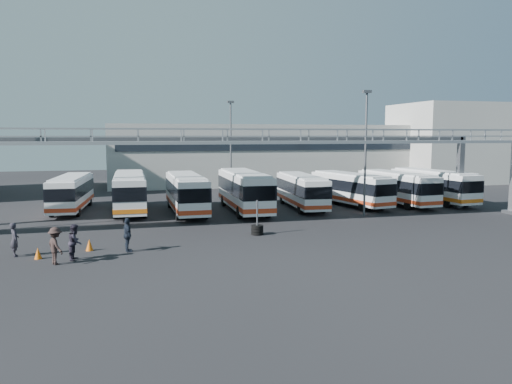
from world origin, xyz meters
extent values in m
plane|color=black|center=(0.00, 0.00, 0.00)|extent=(140.00, 140.00, 0.00)
cube|color=#969A9F|center=(0.00, 5.00, 6.10)|extent=(50.00, 1.80, 0.22)
cube|color=#969A9F|center=(0.00, 4.15, 7.05)|extent=(50.00, 0.10, 0.10)
cube|color=#969A9F|center=(0.00, 5.85, 7.05)|extent=(50.00, 0.10, 0.10)
cube|color=#4C4F54|center=(0.00, 9.00, 6.30)|extent=(45.00, 0.50, 0.35)
cube|color=#9E9E99|center=(12.00, 38.00, 4.00)|extent=(42.00, 14.00, 8.00)
cube|color=#B2B2AD|center=(38.00, 32.00, 5.50)|extent=(14.00, 12.00, 11.00)
cylinder|color=#4C4F54|center=(12.00, 7.00, 5.00)|extent=(0.18, 0.18, 10.00)
cube|color=#4C4F54|center=(12.00, 7.00, 10.10)|extent=(0.70, 0.35, 0.22)
cylinder|color=#4C4F54|center=(4.00, 22.00, 5.00)|extent=(0.18, 0.18, 10.00)
cube|color=#4C4F54|center=(4.00, 22.00, 10.10)|extent=(0.70, 0.35, 0.22)
cube|color=silver|center=(-11.51, 16.08, 1.68)|extent=(3.08, 10.28, 2.53)
cube|color=black|center=(-11.51, 16.08, 1.98)|extent=(3.15, 10.34, 1.01)
cube|color=#B33516|center=(-11.51, 16.08, 0.78)|extent=(3.14, 10.33, 0.32)
cube|color=silver|center=(-11.51, 16.08, 3.02)|extent=(2.78, 9.25, 0.15)
cylinder|color=black|center=(-12.79, 12.93, 0.46)|extent=(0.35, 0.94, 0.92)
cylinder|color=black|center=(-10.73, 12.76, 0.46)|extent=(0.35, 0.94, 0.92)
cylinder|color=black|center=(-12.28, 19.39, 0.46)|extent=(0.35, 0.94, 0.92)
cylinder|color=black|center=(-10.23, 19.23, 0.46)|extent=(0.35, 0.94, 0.92)
cube|color=silver|center=(-6.58, 14.18, 1.83)|extent=(2.64, 11.05, 2.76)
cube|color=black|center=(-6.58, 14.18, 2.15)|extent=(2.70, 11.11, 1.10)
cube|color=orange|center=(-6.58, 14.18, 0.85)|extent=(2.69, 11.10, 0.35)
cube|color=silver|center=(-6.58, 14.18, 3.29)|extent=(2.38, 9.95, 0.16)
cylinder|color=black|center=(-7.75, 10.67, 0.50)|extent=(0.31, 1.01, 1.00)
cylinder|color=black|center=(-5.49, 10.64, 0.50)|extent=(0.31, 1.01, 1.00)
cylinder|color=black|center=(-7.67, 17.72, 0.50)|extent=(0.31, 1.01, 1.00)
cylinder|color=black|center=(-5.40, 17.70, 0.50)|extent=(0.31, 1.01, 1.00)
cube|color=silver|center=(-1.94, 12.35, 1.79)|extent=(2.49, 10.82, 2.70)
cube|color=black|center=(-1.94, 12.35, 2.11)|extent=(2.55, 10.88, 1.08)
cube|color=#B33516|center=(-1.94, 12.35, 0.84)|extent=(2.54, 10.87, 0.34)
cube|color=silver|center=(-1.94, 12.35, 3.22)|extent=(2.24, 9.73, 0.16)
cylinder|color=black|center=(-3.03, 8.89, 0.49)|extent=(0.30, 0.98, 0.98)
cylinder|color=black|center=(-0.82, 8.90, 0.49)|extent=(0.30, 0.98, 0.98)
cylinder|color=black|center=(-3.05, 15.81, 0.49)|extent=(0.30, 0.98, 0.98)
cylinder|color=black|center=(-0.84, 15.81, 0.49)|extent=(0.30, 0.98, 0.98)
cube|color=silver|center=(3.03, 11.88, 1.90)|extent=(2.85, 11.50, 2.86)
cube|color=black|center=(3.03, 11.88, 2.24)|extent=(2.91, 11.56, 1.14)
cube|color=#B33516|center=(3.03, 11.88, 0.88)|extent=(2.90, 11.55, 0.36)
cube|color=silver|center=(3.03, 11.88, 3.41)|extent=(2.56, 10.35, 0.17)
cylinder|color=black|center=(1.77, 8.24, 0.52)|extent=(0.33, 1.05, 1.04)
cylinder|color=black|center=(4.13, 8.19, 0.52)|extent=(0.33, 1.05, 1.04)
cylinder|color=black|center=(1.93, 15.56, 0.52)|extent=(0.33, 1.05, 1.04)
cylinder|color=black|center=(4.29, 15.51, 0.52)|extent=(0.33, 1.05, 1.04)
cube|color=silver|center=(8.55, 12.55, 1.66)|extent=(2.98, 10.14, 2.50)
cube|color=black|center=(8.55, 12.55, 1.96)|extent=(3.04, 10.20, 1.00)
cube|color=#B33516|center=(8.55, 12.55, 0.77)|extent=(3.03, 10.19, 0.32)
cube|color=silver|center=(8.55, 12.55, 2.98)|extent=(2.68, 9.13, 0.15)
cylinder|color=black|center=(7.31, 9.43, 0.45)|extent=(0.34, 0.93, 0.91)
cylinder|color=black|center=(9.34, 9.28, 0.45)|extent=(0.34, 0.93, 0.91)
cylinder|color=black|center=(7.76, 15.82, 0.45)|extent=(0.34, 0.93, 0.91)
cylinder|color=black|center=(9.79, 15.67, 0.45)|extent=(0.34, 0.93, 0.91)
cube|color=silver|center=(13.52, 12.82, 1.67)|extent=(4.13, 10.34, 2.52)
cube|color=black|center=(13.52, 12.82, 1.97)|extent=(4.20, 10.41, 1.01)
cube|color=#B33516|center=(13.52, 12.82, 0.78)|extent=(4.19, 10.40, 0.32)
cube|color=silver|center=(13.52, 12.82, 3.01)|extent=(3.72, 9.30, 0.15)
cylinder|color=black|center=(13.11, 9.46, 0.46)|extent=(0.44, 0.95, 0.92)
cylinder|color=black|center=(15.13, 9.84, 0.46)|extent=(0.44, 0.95, 0.92)
cylinder|color=black|center=(11.91, 15.80, 0.46)|extent=(0.44, 0.95, 0.92)
cylinder|color=black|center=(13.93, 16.19, 0.46)|extent=(0.44, 0.95, 0.92)
cube|color=silver|center=(18.15, 12.41, 1.70)|extent=(3.11, 10.40, 2.56)
cube|color=black|center=(18.15, 12.41, 2.00)|extent=(3.17, 10.46, 1.03)
cube|color=#B33516|center=(18.15, 12.41, 0.79)|extent=(3.16, 10.45, 0.33)
cube|color=silver|center=(18.15, 12.41, 3.06)|extent=(2.80, 9.36, 0.15)
cylinder|color=black|center=(17.36, 9.06, 0.47)|extent=(0.35, 0.95, 0.93)
cylinder|color=black|center=(19.44, 9.22, 0.47)|extent=(0.35, 0.95, 0.93)
cylinder|color=black|center=(16.86, 15.60, 0.47)|extent=(0.35, 0.95, 0.93)
cylinder|color=black|center=(18.94, 15.76, 0.47)|extent=(0.35, 0.95, 0.93)
cube|color=silver|center=(22.30, 12.73, 1.75)|extent=(3.32, 10.70, 2.63)
cube|color=black|center=(22.30, 12.73, 2.06)|extent=(3.39, 10.76, 1.05)
cube|color=orange|center=(22.30, 12.73, 0.81)|extent=(3.38, 10.75, 0.33)
cube|color=silver|center=(22.30, 12.73, 3.14)|extent=(2.99, 9.63, 0.15)
cylinder|color=black|center=(21.53, 9.28, 0.48)|extent=(0.37, 0.98, 0.96)
cylinder|color=black|center=(23.67, 9.47, 0.48)|extent=(0.37, 0.98, 0.96)
cylinder|color=black|center=(20.92, 15.99, 0.48)|extent=(0.37, 0.98, 0.96)
cylinder|color=black|center=(23.07, 16.19, 0.48)|extent=(0.37, 0.98, 0.96)
imported|color=#232129|center=(-12.89, -0.60, 0.94)|extent=(0.66, 0.80, 1.89)
imported|color=#24202C|center=(-9.61, -2.19, 0.96)|extent=(0.88, 1.05, 1.92)
imported|color=black|center=(-10.49, -3.00, 0.97)|extent=(1.25, 1.44, 1.94)
imported|color=black|center=(-6.89, -1.08, 0.98)|extent=(0.70, 1.22, 1.96)
cone|color=#E0600C|center=(-11.59, -1.54, 0.31)|extent=(0.48, 0.48, 0.62)
cone|color=#E0600C|center=(-9.03, -0.20, 0.33)|extent=(0.54, 0.54, 0.67)
cylinder|color=black|center=(1.52, 1.80, 0.12)|extent=(0.82, 0.82, 0.19)
cylinder|color=black|center=(1.52, 1.80, 0.33)|extent=(0.82, 0.82, 0.19)
cylinder|color=black|center=(1.52, 1.80, 0.54)|extent=(0.82, 0.82, 0.19)
cylinder|color=#4C4F54|center=(1.52, 1.80, 1.17)|extent=(0.12, 0.12, 2.33)
camera|label=1|loc=(-6.93, -29.92, 6.62)|focal=35.00mm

